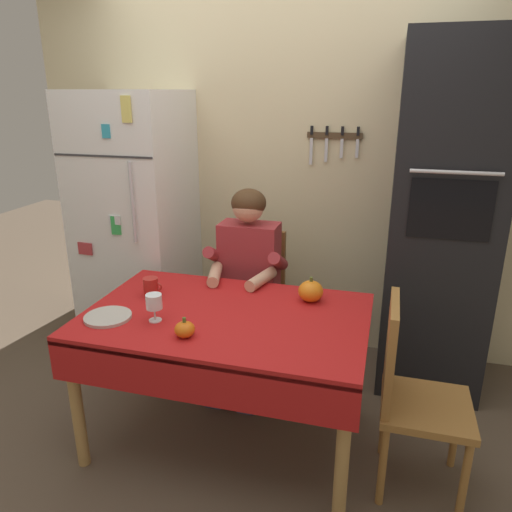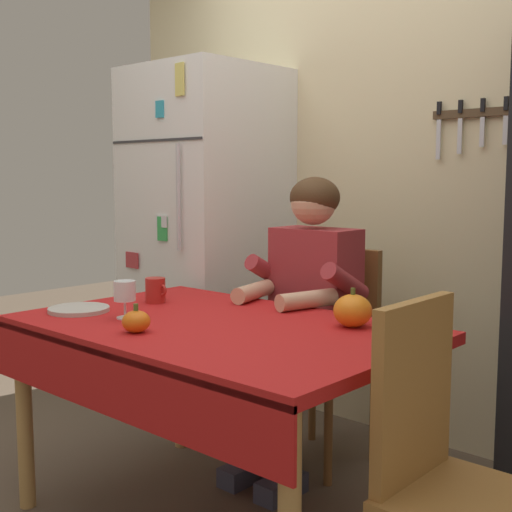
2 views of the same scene
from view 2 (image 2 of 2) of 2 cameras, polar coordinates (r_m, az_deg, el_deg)
back_wall_assembly at (r=3.30m, az=13.12°, el=7.46°), size 3.70×0.13×2.60m
refrigerator at (r=3.62m, az=-4.17°, el=1.19°), size 0.68×0.71×1.80m
dining_table at (r=2.38m, az=-3.58°, el=-7.71°), size 1.40×0.90×0.74m
chair_behind_person at (r=3.04m, az=6.32°, el=-7.33°), size 0.40×0.40×0.93m
seated_person at (r=2.85m, az=4.15°, el=-3.63°), size 0.47×0.55×1.25m
chair_right_side at (r=1.88m, az=15.73°, el=-16.64°), size 0.40×0.40×0.93m
coffee_mug at (r=2.77m, az=-8.43°, el=-2.86°), size 0.11×0.08×0.10m
wine_glass at (r=2.47m, az=-10.96°, el=-3.01°), size 0.08×0.08×0.14m
pumpkin_large at (r=2.26m, az=-10.03°, el=-5.42°), size 0.09×0.09×0.09m
pumpkin_medium at (r=2.32m, az=8.12°, el=-4.56°), size 0.13×0.13×0.13m
serving_tray at (r=2.66m, az=-14.65°, el=-4.36°), size 0.23×0.23×0.02m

